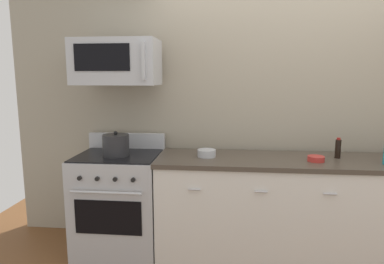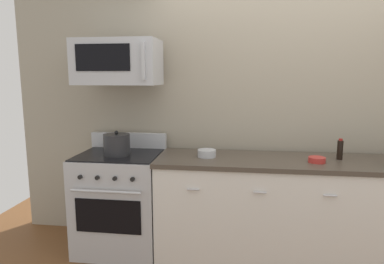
{
  "view_description": "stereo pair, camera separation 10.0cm",
  "coord_description": "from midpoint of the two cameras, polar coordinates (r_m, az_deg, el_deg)",
  "views": [
    {
      "loc": [
        -0.55,
        -2.94,
        1.63
      ],
      "look_at": [
        -0.84,
        -0.05,
        1.15
      ],
      "focal_mm": 31.74,
      "sensor_mm": 36.0,
      "label": 1
    },
    {
      "loc": [
        -0.45,
        -2.93,
        1.63
      ],
      "look_at": [
        -0.84,
        -0.05,
        1.15
      ],
      "focal_mm": 31.74,
      "sensor_mm": 36.0,
      "label": 2
    }
  ],
  "objects": [
    {
      "name": "bottle_soy_sauce_dark",
      "position": [
        3.19,
        22.51,
        -2.58
      ],
      "size": [
        0.05,
        0.05,
        0.18
      ],
      "color": "black",
      "rests_on": "countertop_slab"
    },
    {
      "name": "counter_unit",
      "position": [
        3.19,
        14.72,
        -12.38
      ],
      "size": [
        2.3,
        0.66,
        0.92
      ],
      "color": "silver",
      "rests_on": "ground_plane"
    },
    {
      "name": "bowl_steel_prep",
      "position": [
        3.01,
        1.51,
        -3.54
      ],
      "size": [
        0.16,
        0.16,
        0.06
      ],
      "color": "#B2B5BA",
      "rests_on": "countertop_slab"
    },
    {
      "name": "back_wall",
      "position": [
        3.39,
        14.28,
        4.39
      ],
      "size": [
        5.39,
        0.1,
        2.7
      ],
      "primitive_type": "cube",
      "color": "#9E937F",
      "rests_on": "ground_plane"
    },
    {
      "name": "stockpot",
      "position": [
        3.12,
        -13.56,
        -2.16
      ],
      "size": [
        0.24,
        0.24,
        0.22
      ],
      "color": "#262628",
      "rests_on": "range_oven"
    },
    {
      "name": "bowl_red_small",
      "position": [
        3.02,
        19.22,
        -4.23
      ],
      "size": [
        0.14,
        0.14,
        0.04
      ],
      "color": "#B72D28",
      "rests_on": "countertop_slab"
    },
    {
      "name": "microwave",
      "position": [
        3.15,
        -13.47,
        11.35
      ],
      "size": [
        0.74,
        0.44,
        0.4
      ],
      "color": "#B7BABF"
    },
    {
      "name": "range_oven",
      "position": [
        3.32,
        -12.88,
        -11.31
      ],
      "size": [
        0.76,
        0.69,
        1.07
      ],
      "color": "#B7BABF",
      "rests_on": "ground_plane"
    },
    {
      "name": "ground_plane",
      "position": [
        3.39,
        14.38,
        -19.63
      ],
      "size": [
        6.47,
        6.47,
        0.0
      ],
      "primitive_type": "plane",
      "color": "brown"
    }
  ]
}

